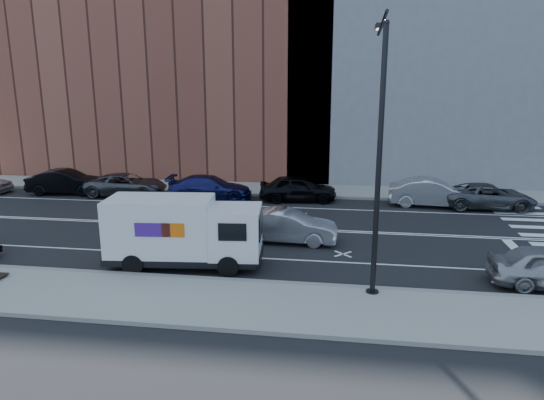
# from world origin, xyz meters

# --- Properties ---
(ground) EXTENTS (120.00, 120.00, 0.00)m
(ground) POSITION_xyz_m (0.00, 0.00, 0.00)
(ground) COLOR black
(ground) RESTS_ON ground
(sidewalk_near) EXTENTS (44.00, 3.60, 0.15)m
(sidewalk_near) POSITION_xyz_m (0.00, -8.80, 0.07)
(sidewalk_near) COLOR gray
(sidewalk_near) RESTS_ON ground
(sidewalk_far) EXTENTS (44.00, 3.60, 0.15)m
(sidewalk_far) POSITION_xyz_m (0.00, 8.80, 0.07)
(sidewalk_far) COLOR gray
(sidewalk_far) RESTS_ON ground
(curb_near) EXTENTS (44.00, 0.25, 0.17)m
(curb_near) POSITION_xyz_m (0.00, -7.00, 0.08)
(curb_near) COLOR gray
(curb_near) RESTS_ON ground
(curb_far) EXTENTS (44.00, 0.25, 0.17)m
(curb_far) POSITION_xyz_m (0.00, 7.00, 0.08)
(curb_far) COLOR gray
(curb_far) RESTS_ON ground
(road_markings) EXTENTS (40.00, 8.60, 0.01)m
(road_markings) POSITION_xyz_m (0.00, 0.00, 0.00)
(road_markings) COLOR white
(road_markings) RESTS_ON ground
(bldg_brick) EXTENTS (26.00, 10.00, 22.00)m
(bldg_brick) POSITION_xyz_m (-8.00, 15.60, 11.00)
(bldg_brick) COLOR brown
(bldg_brick) RESTS_ON ground
(bldg_concrete) EXTENTS (20.00, 10.00, 26.00)m
(bldg_concrete) POSITION_xyz_m (12.00, 15.60, 13.00)
(bldg_concrete) COLOR slate
(bldg_concrete) RESTS_ON ground
(streetlight) EXTENTS (0.44, 4.02, 9.34)m
(streetlight) POSITION_xyz_m (7.00, -6.91, 5.08)
(streetlight) COLOR black
(streetlight) RESTS_ON ground
(fedex_van) EXTENTS (6.29, 2.64, 2.80)m
(fedex_van) POSITION_xyz_m (-0.32, -5.60, 1.47)
(fedex_van) COLOR black
(fedex_van) RESTS_ON ground
(far_parked_b) EXTENTS (5.04, 2.21, 1.61)m
(far_parked_b) POSITION_xyz_m (-12.11, 5.83, 0.80)
(far_parked_b) COLOR black
(far_parked_b) RESTS_ON ground
(far_parked_c) EXTENTS (5.33, 2.79, 1.43)m
(far_parked_c) POSITION_xyz_m (-8.00, 5.98, 0.72)
(far_parked_c) COLOR #46494D
(far_parked_c) RESTS_ON ground
(far_parked_d) EXTENTS (5.41, 2.57, 1.52)m
(far_parked_d) POSITION_xyz_m (-2.30, 5.61, 0.76)
(far_parked_d) COLOR navy
(far_parked_d) RESTS_ON ground
(far_parked_e) EXTENTS (4.92, 2.39, 1.62)m
(far_parked_e) POSITION_xyz_m (3.20, 6.02, 0.81)
(far_parked_e) COLOR black
(far_parked_e) RESTS_ON ground
(far_parked_f) EXTENTS (5.12, 2.11, 1.65)m
(far_parked_f) POSITION_xyz_m (11.20, 5.81, 0.82)
(far_parked_f) COLOR #B6B6BB
(far_parked_f) RESTS_ON ground
(far_parked_g) EXTENTS (5.27, 2.54, 1.45)m
(far_parked_g) POSITION_xyz_m (14.40, 5.81, 0.72)
(far_parked_g) COLOR #484C50
(far_parked_g) RESTS_ON ground
(driving_sedan) EXTENTS (4.60, 1.76, 1.49)m
(driving_sedan) POSITION_xyz_m (3.45, -1.96, 0.75)
(driving_sedan) COLOR #B0B0B5
(driving_sedan) RESTS_ON ground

